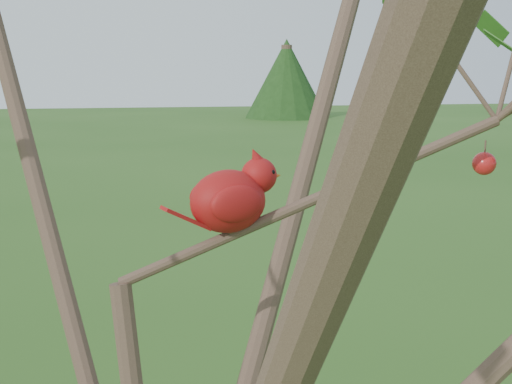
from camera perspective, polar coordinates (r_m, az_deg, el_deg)
crabapple_tree at (r=0.88m, az=-7.58°, el=0.31°), size 2.35×2.05×2.95m
cardinal at (r=1.00m, az=-2.14°, el=-0.49°), size 0.20×0.13×0.14m
distant_trees at (r=26.19m, az=-12.16°, el=9.10°), size 40.37×14.09×3.77m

